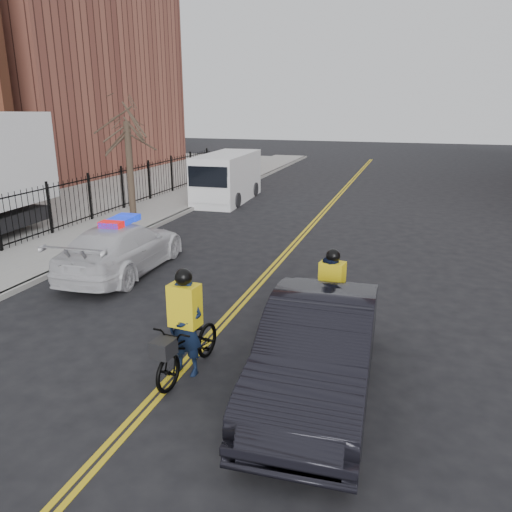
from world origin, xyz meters
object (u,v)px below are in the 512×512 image
Objects in this scene: police_cruiser at (122,248)px; cyclist_far at (331,302)px; dark_sedan at (318,349)px; cargo_van at (226,178)px; cyclist_near at (186,338)px.

police_cruiser is 2.64× the size of cyclist_far.
cargo_van is at bearing 113.34° from dark_sedan.
police_cruiser is 7.02m from cyclist_far.
dark_sedan reaches higher than police_cruiser.
dark_sedan is 18.08m from cargo_van.
dark_sedan is at bearing -76.86° from cyclist_far.
police_cruiser is at bearing 142.63° from dark_sedan.
cyclist_far is at bearing 91.63° from dark_sedan.
cargo_van reaches higher than cyclist_near.
dark_sedan is at bearing -66.90° from cargo_van.
cargo_van is 17.23m from cyclist_near.
cyclist_far is at bearing 157.18° from police_cruiser.
police_cruiser is at bearing 137.92° from cyclist_near.
cyclist_far is at bearing -63.74° from cargo_van.
cyclist_near is 3.33m from cyclist_far.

